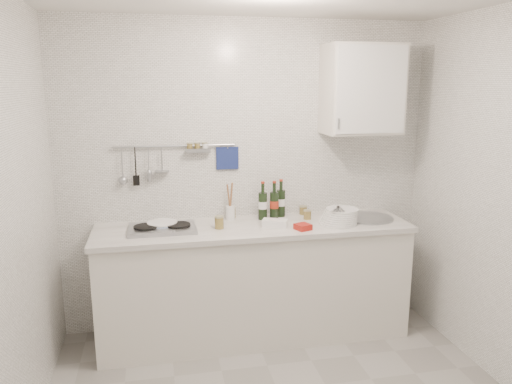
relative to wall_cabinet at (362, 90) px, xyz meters
The scene contains 15 objects.
back_wall 1.15m from the wall_cabinet, 168.67° to the left, with size 3.00×0.02×2.50m, color silver.
wall_left 2.78m from the wall_cabinet, 153.06° to the right, with size 0.02×2.80×2.50m, color silver.
counter 1.76m from the wall_cabinet, behind, with size 2.44×0.64×0.96m.
wall_rail 1.59m from the wall_cabinet, behind, with size 0.98×0.09×0.34m.
wall_cabinet is the anchor object (origin of this frame).
plate_stack_hob 1.90m from the wall_cabinet, behind, with size 0.25×0.25×0.05m.
plate_stack_sink 1.02m from the wall_cabinet, 139.11° to the right, with size 0.32×0.31×0.12m.
wine_bottles 1.13m from the wall_cabinet, behind, with size 0.24×0.14×0.31m.
butter_dish 1.27m from the wall_cabinet, 165.77° to the right, with size 0.19×0.09×0.06m, color white.
strawberry_punnet 1.19m from the wall_cabinet, 151.28° to the right, with size 0.10×0.10×0.04m, color red.
utensil_crock 1.43m from the wall_cabinet, behind, with size 0.07×0.07×0.31m.
jar_a 1.43m from the wall_cabinet, behind, with size 0.06×0.06×0.09m.
jar_b 1.09m from the wall_cabinet, 163.69° to the left, with size 0.07×0.07×0.07m.
jar_c 1.08m from the wall_cabinet, behind, with size 0.06×0.06×0.08m.
jar_d 1.54m from the wall_cabinet, behind, with size 0.07×0.07×0.10m.
Camera 1 is at (-0.74, -2.55, 2.00)m, focal length 35.00 mm.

